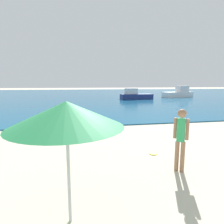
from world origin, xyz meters
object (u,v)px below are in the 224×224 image
person_standing (181,137)px  beach_umbrella (66,114)px  boat_near (179,93)px  frisbee (153,154)px  boat_far (135,95)px

person_standing → beach_umbrella: size_ratio=0.82×
person_standing → boat_near: boat_near is taller
person_standing → frisbee: size_ratio=6.86×
person_standing → frisbee: (-0.18, 1.21, -0.89)m
boat_near → boat_far: (-8.01, -2.55, -0.09)m
person_standing → frisbee: bearing=141.0°
person_standing → boat_near: bearing=102.4°
person_standing → boat_near: (13.44, 23.28, -0.23)m
person_standing → frisbee: person_standing is taller
frisbee → beach_umbrella: beach_umbrella is taller
boat_far → beach_umbrella: beach_umbrella is taller
frisbee → boat_far: 20.32m
person_standing → frisbee: 1.51m
frisbee → beach_umbrella: (-2.48, -2.49, 1.74)m
boat_far → beach_umbrella: size_ratio=2.31×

